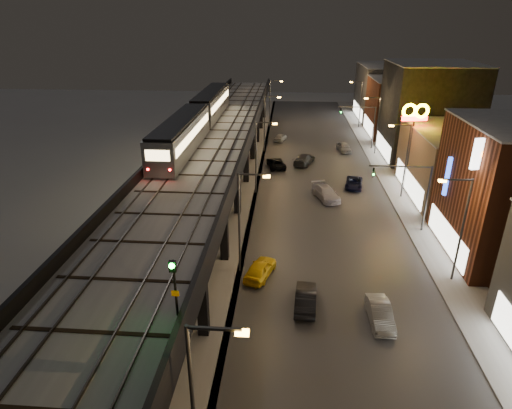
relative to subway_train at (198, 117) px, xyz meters
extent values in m
plane|color=silver|center=(8.50, -35.91, -8.40)|extent=(220.00, 220.00, 0.00)
cube|color=#46474D|center=(16.00, -0.91, -8.37)|extent=(17.00, 120.00, 0.06)
cube|color=#9FA1A8|center=(26.00, -0.91, -8.33)|extent=(4.00, 120.00, 0.14)
cube|color=#9FA1A8|center=(2.50, -0.91, -8.37)|extent=(11.00, 120.00, 0.06)
cube|color=black|center=(2.50, -3.91, -2.60)|extent=(9.00, 100.00, 1.00)
cube|color=black|center=(2.50, -40.91, -3.25)|extent=(8.00, 0.60, 0.50)
cube|color=black|center=(-1.20, -30.91, -5.75)|extent=(0.70, 0.70, 5.30)
cube|color=black|center=(6.20, -30.91, -5.75)|extent=(0.70, 0.70, 5.30)
cube|color=black|center=(2.50, -30.91, -3.25)|extent=(8.00, 0.60, 0.50)
cube|color=black|center=(-1.20, -20.91, -5.75)|extent=(0.70, 0.70, 5.30)
cube|color=black|center=(6.20, -20.91, -5.75)|extent=(0.70, 0.70, 5.30)
cube|color=black|center=(2.50, -20.91, -3.25)|extent=(8.00, 0.60, 0.50)
cube|color=black|center=(-1.20, -10.91, -5.75)|extent=(0.70, 0.70, 5.30)
cube|color=black|center=(6.20, -10.91, -5.75)|extent=(0.70, 0.70, 5.30)
cube|color=black|center=(2.50, -10.91, -3.25)|extent=(8.00, 0.60, 0.50)
cube|color=black|center=(-1.20, -0.91, -5.75)|extent=(0.70, 0.70, 5.30)
cube|color=black|center=(6.20, -0.91, -5.75)|extent=(0.70, 0.70, 5.30)
cube|color=black|center=(2.50, -0.91, -3.25)|extent=(8.00, 0.60, 0.50)
cube|color=black|center=(-1.20, 9.09, -5.75)|extent=(0.70, 0.70, 5.30)
cube|color=black|center=(6.20, 9.09, -5.75)|extent=(0.70, 0.70, 5.30)
cube|color=black|center=(2.50, 9.09, -3.25)|extent=(8.00, 0.60, 0.50)
cube|color=black|center=(-1.20, 19.09, -5.75)|extent=(0.70, 0.70, 5.30)
cube|color=black|center=(6.20, 19.09, -5.75)|extent=(0.70, 0.70, 5.30)
cube|color=black|center=(2.50, 19.09, -3.25)|extent=(8.00, 0.60, 0.50)
cube|color=black|center=(-1.20, 29.09, -5.75)|extent=(0.70, 0.70, 5.30)
cube|color=black|center=(6.20, 29.09, -5.75)|extent=(0.70, 0.70, 5.30)
cube|color=black|center=(2.50, 29.09, -3.25)|extent=(8.00, 0.60, 0.50)
cube|color=black|center=(-1.20, 39.09, -5.75)|extent=(0.70, 0.70, 5.30)
cube|color=black|center=(6.20, 39.09, -5.75)|extent=(0.70, 0.70, 5.30)
cube|color=black|center=(2.50, 39.09, -3.25)|extent=(8.00, 0.60, 0.50)
cube|color=#B2B7C1|center=(2.50, -3.91, -2.02)|extent=(8.40, 100.00, 0.16)
cube|color=#332D28|center=(-0.72, -3.91, -1.86)|extent=(0.08, 98.00, 0.16)
cube|color=#332D28|center=(0.72, -3.91, -1.86)|extent=(0.08, 98.00, 0.16)
cube|color=#332D28|center=(3.78, -3.91, -1.86)|extent=(0.08, 98.00, 0.16)
cube|color=#332D28|center=(5.22, -3.91, -1.86)|extent=(0.08, 98.00, 0.16)
cube|color=black|center=(2.50, -33.91, -1.91)|extent=(7.80, 0.24, 0.06)
cube|color=black|center=(2.50, -17.91, -1.91)|extent=(7.80, 0.24, 0.06)
cube|color=black|center=(2.50, -1.91, -1.91)|extent=(7.80, 0.24, 0.06)
cube|color=black|center=(2.50, 14.09, -1.91)|extent=(7.80, 0.24, 0.06)
cube|color=black|center=(2.50, 30.09, -1.91)|extent=(7.80, 0.24, 0.06)
cube|color=black|center=(6.85, -3.91, -1.55)|extent=(0.30, 100.00, 1.10)
cube|color=black|center=(-1.85, -3.91, -1.55)|extent=(0.30, 100.00, 1.10)
cube|color=white|center=(26.45, -17.91, -6.80)|extent=(0.10, 9.60, 2.40)
cube|color=#7D644D|center=(32.50, -3.91, -4.40)|extent=(12.00, 15.00, 8.00)
cube|color=white|center=(26.45, -3.91, -6.80)|extent=(0.10, 12.00, 2.40)
cube|color=#B2B7C1|center=(32.50, -3.91, -0.32)|extent=(12.20, 15.20, 0.16)
cube|color=black|center=(32.50, 12.09, -1.40)|extent=(12.00, 13.00, 14.00)
cube|color=white|center=(26.45, 12.09, -6.80)|extent=(0.10, 10.40, 2.40)
cube|color=#B2B7C1|center=(32.50, 12.09, 5.68)|extent=(12.20, 13.20, 0.16)
cube|color=brown|center=(32.50, 26.09, -3.40)|extent=(12.00, 12.00, 10.00)
cube|color=white|center=(26.45, 26.09, -6.80)|extent=(0.10, 9.60, 2.40)
cube|color=#B2B7C1|center=(32.50, 26.09, 1.68)|extent=(12.20, 12.20, 0.16)
cube|color=#494949|center=(32.50, 40.09, -2.90)|extent=(12.00, 16.00, 11.00)
cube|color=white|center=(26.45, 40.09, -6.80)|extent=(0.10, 12.80, 2.40)
cube|color=#B2B7C1|center=(32.50, 40.09, 2.68)|extent=(12.20, 16.20, 0.16)
cylinder|color=#38383A|center=(7.80, -40.91, -3.90)|extent=(0.18, 0.18, 9.00)
cube|color=#38383A|center=(8.90, -40.91, 0.50)|extent=(2.20, 0.12, 0.12)
cube|color=gold|center=(10.00, -40.91, 0.38)|extent=(0.55, 0.28, 0.18)
cylinder|color=#38383A|center=(7.80, -22.91, -3.90)|extent=(0.18, 0.18, 9.00)
cube|color=#38383A|center=(8.90, -22.91, 0.50)|extent=(2.20, 0.12, 0.12)
cube|color=gold|center=(10.00, -22.91, 0.38)|extent=(0.55, 0.28, 0.18)
cylinder|color=#38383A|center=(25.50, -22.91, -3.90)|extent=(0.18, 0.18, 9.00)
cube|color=#38383A|center=(24.40, -22.91, 0.50)|extent=(2.20, 0.12, 0.12)
cube|color=gold|center=(23.30, -22.91, 0.38)|extent=(0.55, 0.28, 0.18)
cylinder|color=#38383A|center=(7.80, -4.91, -3.90)|extent=(0.18, 0.18, 9.00)
cube|color=#38383A|center=(8.90, -4.91, 0.50)|extent=(2.20, 0.12, 0.12)
cube|color=gold|center=(10.00, -4.91, 0.38)|extent=(0.55, 0.28, 0.18)
cylinder|color=#38383A|center=(25.50, -4.91, -3.90)|extent=(0.18, 0.18, 9.00)
cube|color=#38383A|center=(24.40, -4.91, 0.50)|extent=(2.20, 0.12, 0.12)
cube|color=gold|center=(23.30, -4.91, 0.38)|extent=(0.55, 0.28, 0.18)
cylinder|color=#38383A|center=(7.80, 13.09, -3.90)|extent=(0.18, 0.18, 9.00)
cube|color=#38383A|center=(8.90, 13.09, 0.50)|extent=(2.20, 0.12, 0.12)
cube|color=gold|center=(10.00, 13.09, 0.38)|extent=(0.55, 0.28, 0.18)
cylinder|color=#38383A|center=(25.50, 13.09, -3.90)|extent=(0.18, 0.18, 9.00)
cube|color=#38383A|center=(24.40, 13.09, 0.50)|extent=(2.20, 0.12, 0.12)
cube|color=gold|center=(23.30, 13.09, 0.38)|extent=(0.55, 0.28, 0.18)
cylinder|color=#38383A|center=(7.80, 31.09, -3.90)|extent=(0.18, 0.18, 9.00)
cube|color=#38383A|center=(8.90, 31.09, 0.50)|extent=(2.20, 0.12, 0.12)
cube|color=gold|center=(10.00, 31.09, 0.38)|extent=(0.55, 0.28, 0.18)
cylinder|color=#38383A|center=(25.50, 31.09, -3.90)|extent=(0.18, 0.18, 9.00)
cube|color=#38383A|center=(24.40, 31.09, 0.50)|extent=(2.20, 0.12, 0.12)
cube|color=gold|center=(23.30, 31.09, 0.38)|extent=(0.55, 0.28, 0.18)
cylinder|color=#38383A|center=(25.50, -13.91, -4.90)|extent=(0.20, 0.20, 7.00)
cube|color=#38383A|center=(22.50, -13.91, -1.50)|extent=(6.00, 0.12, 0.12)
imported|color=black|center=(20.00, -13.91, -2.00)|extent=(0.20, 0.16, 1.00)
sphere|color=#0CFF26|center=(20.00, -14.06, -2.25)|extent=(0.18, 0.18, 0.18)
cylinder|color=#38383A|center=(25.50, 16.09, -4.90)|extent=(0.20, 0.20, 7.00)
cube|color=#38383A|center=(22.50, 16.09, -1.50)|extent=(6.00, 0.12, 0.12)
imported|color=black|center=(20.00, 16.09, -2.00)|extent=(0.20, 0.16, 1.00)
sphere|color=#0CFF26|center=(20.00, 15.94, -2.25)|extent=(0.18, 0.18, 0.18)
cube|color=gray|center=(0.00, -9.41, -0.11)|extent=(2.94, 17.71, 3.34)
cube|color=black|center=(0.00, -9.41, 1.68)|extent=(2.63, 17.21, 0.25)
cube|color=#FFD68B|center=(-1.48, -9.41, 0.34)|extent=(0.05, 16.19, 0.91)
cube|color=#FFD68B|center=(1.48, -9.41, 0.34)|extent=(0.05, 16.19, 0.91)
cube|color=gray|center=(0.00, 9.42, -0.11)|extent=(2.94, 17.71, 3.34)
cube|color=black|center=(0.00, 9.42, 1.68)|extent=(2.63, 17.21, 0.25)
cube|color=#FFD68B|center=(-1.48, 9.42, 0.34)|extent=(0.05, 16.19, 0.91)
cube|color=#FFD68B|center=(1.48, 9.42, 0.34)|extent=(0.05, 16.19, 0.91)
cube|color=#FFD68B|center=(0.00, -18.28, 0.39)|extent=(2.23, 0.05, 1.01)
sphere|color=#FF0C0C|center=(-1.01, -18.30, -0.92)|extent=(0.20, 0.20, 0.20)
sphere|color=#FF0C0C|center=(1.01, -18.30, -0.92)|extent=(0.20, 0.20, 0.20)
cylinder|color=black|center=(6.40, -37.36, -0.22)|extent=(0.13, 0.13, 3.14)
cube|color=black|center=(6.40, -37.48, 1.09)|extent=(0.33, 0.19, 0.57)
sphere|color=#0CFF26|center=(6.40, -37.60, 1.19)|extent=(0.27, 0.27, 0.27)
cube|color=#E49A00|center=(6.40, -37.46, -0.43)|extent=(0.37, 0.04, 0.31)
imported|color=yellow|center=(9.58, -23.55, -7.68)|extent=(2.90, 4.59, 1.46)
imported|color=black|center=(13.26, -27.37, -7.68)|extent=(1.80, 4.50, 1.45)
imported|color=black|center=(9.96, 5.16, -7.73)|extent=(3.30, 5.21, 1.34)
imported|color=#34363B|center=(14.08, 6.99, -7.65)|extent=(3.74, 5.64, 1.52)
imported|color=silver|center=(10.25, 19.86, -7.76)|extent=(2.46, 4.07, 1.30)
imported|color=gray|center=(18.49, -28.79, -7.71)|extent=(1.56, 4.24, 1.39)
imported|color=black|center=(20.19, -2.07, -7.79)|extent=(2.85, 4.75, 1.24)
imported|color=silver|center=(16.31, -6.14, -7.66)|extent=(3.69, 5.54, 1.49)
imported|color=#9397A5|center=(20.68, 14.04, -7.69)|extent=(2.38, 4.43, 1.43)
cylinder|color=#38383A|center=(26.50, -2.31, -4.02)|extent=(0.24, 0.24, 8.78)
cube|color=#FF0C0C|center=(26.50, -2.31, 0.70)|extent=(3.07, 0.25, 0.55)
torus|color=#FEF300|center=(25.79, -2.31, 1.58)|extent=(1.81, 0.61, 1.78)
torus|color=#FEF300|center=(27.21, -2.31, 1.58)|extent=(1.81, 0.61, 1.78)
cylinder|color=#38383A|center=(27.00, -21.02, -3.28)|extent=(0.28, 0.28, 10.24)
cube|color=white|center=(27.00, -21.02, 2.04)|extent=(2.46, 0.30, 2.46)
cone|color=orange|center=(27.00, -21.20, 2.04)|extent=(1.74, 0.12, 1.74)
cylinder|color=#38383A|center=(27.00, -15.64, -5.85)|extent=(0.28, 0.28, 5.12)
cube|color=blue|center=(27.00, -15.64, -1.75)|extent=(1.64, 0.35, 3.68)
camera|label=1|loc=(11.55, -54.13, 11.68)|focal=30.00mm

